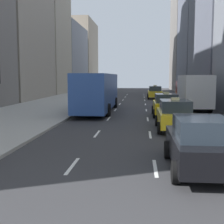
{
  "coord_description": "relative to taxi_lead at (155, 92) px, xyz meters",
  "views": [
    {
      "loc": [
        2.1,
        -2.15,
        3.03
      ],
      "look_at": [
        0.69,
        13.05,
        1.29
      ],
      "focal_mm": 50.0,
      "sensor_mm": 36.0,
      "label": 1
    }
  ],
  "objects": [
    {
      "name": "sidewalk_left",
      "position": [
        -11.0,
        -13.73,
        -0.81
      ],
      "size": [
        8.0,
        66.0,
        0.15
      ],
      "primitive_type": "cube",
      "color": "#9E9E99",
      "rests_on": "ground"
    },
    {
      "name": "lane_markings",
      "position": [
        -1.4,
        -17.73,
        -0.87
      ],
      "size": [
        5.72,
        56.0,
        0.01
      ],
      "color": "white",
      "rests_on": "ground"
    },
    {
      "name": "building_row_left",
      "position": [
        -18.0,
        1.49,
        12.05
      ],
      "size": [
        6.0,
        92.23,
        33.31
      ],
      "color": "gray",
      "rests_on": "ground"
    },
    {
      "name": "taxi_lead",
      "position": [
        0.0,
        0.0,
        0.0
      ],
      "size": [
        2.02,
        4.4,
        1.87
      ],
      "color": "yellow",
      "rests_on": "ground"
    },
    {
      "name": "taxi_second",
      "position": [
        0.0,
        -18.89,
        0.0
      ],
      "size": [
        2.02,
        4.4,
        1.87
      ],
      "color": "yellow",
      "rests_on": "ground"
    },
    {
      "name": "taxi_third",
      "position": [
        0.0,
        -25.23,
        0.0
      ],
      "size": [
        2.02,
        4.4,
        1.87
      ],
      "color": "yellow",
      "rests_on": "ground"
    },
    {
      "name": "sedan_black_near",
      "position": [
        0.0,
        -32.87,
        0.01
      ],
      "size": [
        2.02,
        4.42,
        1.76
      ],
      "color": "black",
      "rests_on": "ground"
    },
    {
      "name": "city_bus",
      "position": [
        -5.61,
        -16.29,
        0.91
      ],
      "size": [
        2.8,
        11.61,
        3.25
      ],
      "color": "#2D519E",
      "rests_on": "ground"
    },
    {
      "name": "box_truck",
      "position": [
        2.8,
        -13.91,
        0.83
      ],
      "size": [
        2.58,
        8.4,
        3.15
      ],
      "color": "maroon",
      "rests_on": "ground"
    }
  ]
}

